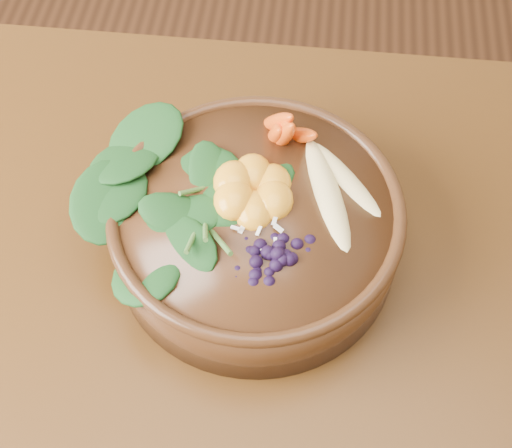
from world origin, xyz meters
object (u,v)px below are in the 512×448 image
object	(u,v)px
dining_table	(398,402)
carrot_cluster	(286,110)
banana_halves	(338,177)
mandarin_cluster	(253,182)
stoneware_bowl	(256,229)
kale_heap	(195,156)
blueberry_pile	(277,247)

from	to	relation	value
dining_table	carrot_cluster	world-z (taller)	carrot_cluster
carrot_cluster	banana_halves	world-z (taller)	carrot_cluster
banana_halves	mandarin_cluster	distance (m)	0.09
dining_table	mandarin_cluster	distance (m)	0.30
stoneware_bowl	carrot_cluster	xyz separation A→B (m)	(0.02, 0.10, 0.08)
kale_heap	carrot_cluster	distance (m)	0.10
stoneware_bowl	kale_heap	xyz separation A→B (m)	(-0.07, 0.04, 0.06)
carrot_cluster	mandarin_cluster	xyz separation A→B (m)	(-0.03, -0.08, -0.03)
stoneware_bowl	blueberry_pile	world-z (taller)	blueberry_pile
blueberry_pile	carrot_cluster	bearing A→B (deg)	91.93
dining_table	mandarin_cluster	bearing A→B (deg)	141.26
stoneware_bowl	blueberry_pile	distance (m)	0.09
dining_table	kale_heap	distance (m)	0.35
stoneware_bowl	banana_halves	distance (m)	0.10
dining_table	banana_halves	distance (m)	0.26
stoneware_bowl	carrot_cluster	distance (m)	0.13
stoneware_bowl	mandarin_cluster	xyz separation A→B (m)	(-0.00, 0.02, 0.06)
dining_table	blueberry_pile	size ratio (longest dim) A/B	11.45
carrot_cluster	stoneware_bowl	bearing A→B (deg)	-123.69
dining_table	blueberry_pile	distance (m)	0.25
carrot_cluster	blueberry_pile	distance (m)	0.15
banana_halves	stoneware_bowl	bearing A→B (deg)	-177.26
carrot_cluster	mandarin_cluster	bearing A→B (deg)	-129.81
kale_heap	blueberry_pile	bearing A→B (deg)	-46.72
mandarin_cluster	stoneware_bowl	bearing A→B (deg)	-74.86
stoneware_bowl	banana_halves	world-z (taller)	banana_halves
dining_table	kale_heap	xyz separation A→B (m)	(-0.24, 0.16, 0.20)
stoneware_bowl	dining_table	bearing A→B (deg)	-35.70
kale_heap	mandarin_cluster	size ratio (longest dim) A/B	2.07
dining_table	banana_halves	world-z (taller)	banana_halves
mandarin_cluster	dining_table	bearing A→B (deg)	-38.74
dining_table	carrot_cluster	size ratio (longest dim) A/B	19.18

